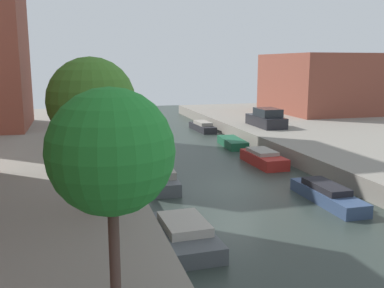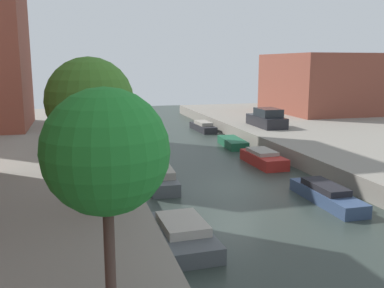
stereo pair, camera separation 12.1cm
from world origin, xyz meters
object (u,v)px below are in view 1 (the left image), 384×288
street_tree_2 (85,100)px  moored_boat_left_4 (131,151)px  parked_car (266,119)px  moored_boat_left_2 (185,234)px  street_tree_3 (82,91)px  street_tree_4 (80,78)px  moored_boat_right_4 (232,143)px  low_block_right (323,83)px  moored_boat_right_3 (263,158)px  moored_boat_left_3 (161,178)px  street_tree_0 (111,153)px  moored_boat_right_5 (202,127)px  street_tree_1 (91,102)px  moored_boat_right_2 (327,195)px

street_tree_2 → moored_boat_left_4: (2.98, 6.19, -4.01)m
parked_car → moored_boat_left_2: bearing=-122.4°
street_tree_2 → street_tree_3: (0.00, 7.12, 0.01)m
street_tree_4 → moored_boat_right_4: (10.62, -6.71, -4.62)m
low_block_right → parked_car: low_block_right is taller
street_tree_2 → moored_boat_left_2: bearing=-72.0°
moored_boat_right_4 → moored_boat_right_3: bearing=-92.1°
street_tree_3 → moored_boat_left_3: street_tree_3 is taller
moored_boat_left_2 → moored_boat_right_3: 12.50m
street_tree_0 → parked_car: bearing=59.2°
parked_car → moored_boat_left_4: (-11.52, -3.32, -1.39)m
street_tree_0 → moored_boat_left_3: size_ratio=1.12×
parked_car → moored_boat_right_5: 6.67m
moored_boat_right_4 → moored_boat_right_5: bearing=89.6°
low_block_right → street_tree_0: bearing=-127.2°
street_tree_0 → street_tree_1: 7.38m
street_tree_0 → moored_boat_right_2: (10.07, 8.61, -4.21)m
street_tree_4 → parked_car: bearing=-16.1°
low_block_right → street_tree_1: (-24.89, -25.40, 0.80)m
low_block_right → street_tree_4: (-24.89, -4.23, 0.89)m
moored_boat_left_4 → street_tree_2: bearing=-115.7°
moored_boat_right_3 → street_tree_2: bearing=-173.8°
street_tree_3 → moored_boat_right_2: bearing=-53.0°
low_block_right → street_tree_3: low_block_right is taller
street_tree_1 → street_tree_4: bearing=90.0°
moored_boat_left_4 → moored_boat_right_2: bearing=-60.3°
street_tree_0 → moored_boat_left_4: 21.69m
moored_boat_left_4 → moored_boat_right_3: 8.98m
moored_boat_left_2 → moored_boat_left_4: 15.01m
street_tree_1 → moored_boat_left_4: size_ratio=1.21×
moored_boat_right_3 → moored_boat_left_2: bearing=-127.1°
low_block_right → parked_car: 13.58m
parked_car → moored_boat_right_4: parked_car is taller
street_tree_0 → moored_boat_right_3: size_ratio=1.19×
moored_boat_left_4 → street_tree_4: bearing=111.6°
parked_car → street_tree_1: bearing=-130.5°
moored_boat_left_2 → moored_boat_left_4: size_ratio=0.90×
street_tree_0 → street_tree_1: bearing=90.0°
moored_boat_right_2 → moored_boat_right_4: 13.25m
moored_boat_left_3 → moored_boat_right_3: (6.93, 2.94, -0.02)m
street_tree_0 → moored_boat_right_2: size_ratio=1.03×
street_tree_1 → moored_boat_right_5: 25.14m
moored_boat_left_2 → moored_boat_right_5: bearing=71.7°
street_tree_2 → moored_boat_left_4: bearing=64.3°
street_tree_1 → street_tree_3: size_ratio=1.11×
moored_boat_right_2 → low_block_right: bearing=58.5°
street_tree_1 → moored_boat_right_2: bearing=7.0°
street_tree_4 → moored_boat_left_3: bearing=-77.4°
low_block_right → moored_boat_right_3: (-14.49, -16.78, -3.62)m
parked_car → moored_boat_right_4: bearing=-147.0°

